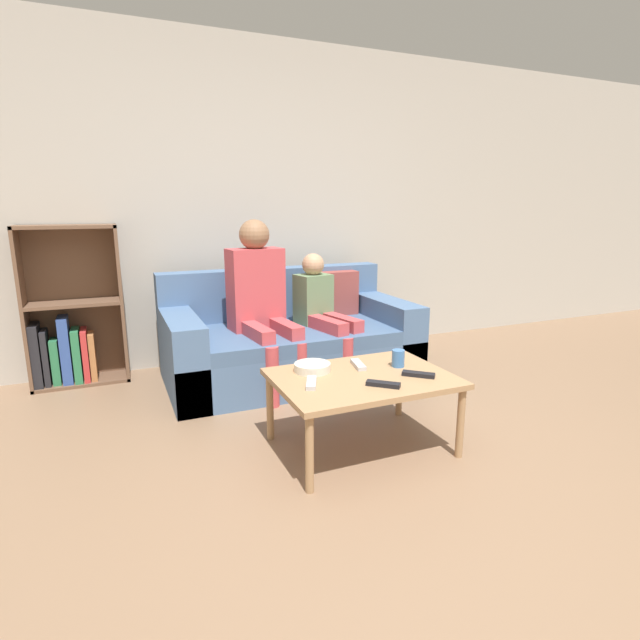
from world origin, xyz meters
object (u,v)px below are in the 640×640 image
object	(u,v)px
coffee_table	(362,383)
tv_remote_0	(311,383)
snack_bowl	(312,367)
couch	(289,343)
person_adult	(260,293)
tv_remote_3	(418,374)
bookshelf	(70,324)
person_child	(324,310)
tv_remote_2	(358,365)
tv_remote_1	(383,384)
cup_near	(398,358)

from	to	relation	value
coffee_table	tv_remote_0	world-z (taller)	tv_remote_0
snack_bowl	tv_remote_0	bearing A→B (deg)	-113.84
couch	person_adult	distance (m)	0.49
coffee_table	snack_bowl	xyz separation A→B (m)	(-0.22, 0.18, 0.06)
tv_remote_0	snack_bowl	bearing A→B (deg)	90.57
snack_bowl	coffee_table	bearing A→B (deg)	-39.13
tv_remote_3	snack_bowl	size ratio (longest dim) A/B	0.79
coffee_table	bookshelf	bearing A→B (deg)	130.02
person_child	snack_bowl	world-z (taller)	person_child
coffee_table	tv_remote_3	world-z (taller)	tv_remote_3
tv_remote_2	tv_remote_3	xyz separation A→B (m)	(0.22, -0.27, 0.00)
tv_remote_1	bookshelf	bearing A→B (deg)	79.30
coffee_table	snack_bowl	size ratio (longest dim) A/B	4.67
couch	tv_remote_2	distance (m)	1.12
couch	person_adult	bearing A→B (deg)	-162.22
couch	tv_remote_2	size ratio (longest dim) A/B	10.38
person_adult	couch	bearing A→B (deg)	11.55
tv_remote_0	person_child	bearing A→B (deg)	87.97
tv_remote_3	bookshelf	bearing A→B (deg)	85.33
tv_remote_2	tv_remote_3	world-z (taller)	same
person_child	tv_remote_1	distance (m)	1.34
bookshelf	snack_bowl	bearing A→B (deg)	-51.45
tv_remote_0	tv_remote_2	world-z (taller)	same
couch	coffee_table	world-z (taller)	couch
couch	snack_bowl	bearing A→B (deg)	-103.15
bookshelf	tv_remote_0	xyz separation A→B (m)	(1.18, -1.79, -0.02)
tv_remote_0	snack_bowl	distance (m)	0.21
person_child	snack_bowl	distance (m)	1.07
person_adult	tv_remote_2	distance (m)	1.10
coffee_table	couch	bearing A→B (deg)	88.26
couch	coffee_table	bearing A→B (deg)	-91.74
person_adult	tv_remote_3	world-z (taller)	person_adult
bookshelf	person_adult	distance (m)	1.42
person_child	tv_remote_2	size ratio (longest dim) A/B	5.36
tv_remote_1	tv_remote_3	world-z (taller)	same
bookshelf	coffee_table	size ratio (longest dim) A/B	1.25
cup_near	bookshelf	bearing A→B (deg)	135.62
tv_remote_2	snack_bowl	distance (m)	0.27
tv_remote_1	tv_remote_2	bearing A→B (deg)	36.30
snack_bowl	person_adult	bearing A→B (deg)	89.57
couch	snack_bowl	distance (m)	1.13
cup_near	snack_bowl	size ratio (longest dim) A/B	0.48
person_adult	cup_near	bearing A→B (deg)	-73.65
tv_remote_0	snack_bowl	xyz separation A→B (m)	(0.09, 0.20, 0.01)
couch	person_child	size ratio (longest dim) A/B	1.94
cup_near	tv_remote_2	size ratio (longest dim) A/B	0.54
coffee_table	tv_remote_1	size ratio (longest dim) A/B	5.84
tv_remote_0	snack_bowl	world-z (taller)	snack_bowl
person_child	tv_remote_0	xyz separation A→B (m)	(-0.57, -1.15, -0.11)
tv_remote_0	tv_remote_2	xyz separation A→B (m)	(0.35, 0.17, 0.00)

